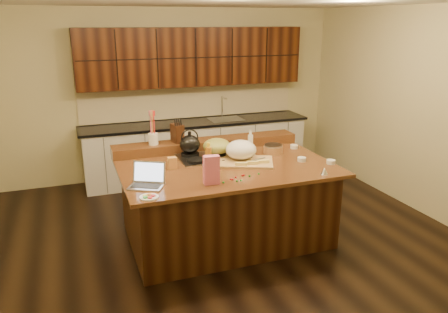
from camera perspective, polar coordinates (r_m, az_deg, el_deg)
name	(u,v)px	position (r m, az deg, el deg)	size (l,w,h in m)	color
room	(226,128)	(4.88, 0.20, 3.76)	(5.52, 5.02, 2.72)	black
island	(225,201)	(5.16, 0.19, -5.84)	(2.40, 1.60, 0.92)	black
back_ledge	(207,144)	(5.62, -2.26, 1.66)	(2.40, 0.30, 0.12)	black
cooktop	(217,156)	(5.27, -0.93, 0.09)	(0.92, 0.52, 0.05)	gray
back_counter	(196,118)	(7.12, -3.72, 5.02)	(3.70, 0.66, 2.40)	silver
kettle	(190,144)	(5.26, -4.49, 1.61)	(0.25, 0.25, 0.22)	black
green_bowl	(217,146)	(5.23, -0.93, 1.36)	(0.33, 0.33, 0.18)	olive
laptop	(148,180)	(4.42, -9.96, -3.00)	(0.41, 0.39, 0.23)	#B7B7BC
oil_bottle	(209,159)	(4.75, -2.03, -0.35)	(0.07, 0.07, 0.27)	#B97A20
vinegar_bottle	(250,145)	(5.34, 3.46, 1.54)	(0.06, 0.06, 0.25)	silver
wooden_tray	(242,152)	(5.07, 2.38, 0.54)	(0.75, 0.66, 0.25)	tan
ramekin_a	(331,162)	(5.17, 13.79, -0.68)	(0.10, 0.10, 0.04)	white
ramekin_b	(302,159)	(5.19, 10.12, -0.35)	(0.10, 0.10, 0.04)	white
ramekin_c	(294,147)	(5.70, 9.14, 1.28)	(0.10, 0.10, 0.04)	white
strainer_bowl	(273,150)	(5.45, 6.44, 0.91)	(0.24, 0.24, 0.09)	#996B3F
kitchen_timer	(324,171)	(4.80, 12.97, -1.87)	(0.08, 0.08, 0.07)	silver
pink_bag	(211,170)	(4.37, -1.66, -1.76)	(0.16, 0.08, 0.29)	pink
candy_plate	(149,197)	(4.13, -9.78, -5.25)	(0.18, 0.18, 0.01)	white
package_box	(172,163)	(4.87, -6.78, -0.86)	(0.10, 0.07, 0.13)	#D1934A
utensil_crock	(153,139)	(5.42, -9.22, 2.29)	(0.12, 0.12, 0.14)	white
knife_block	(177,133)	(5.47, -6.12, 3.04)	(0.11, 0.19, 0.23)	black
gumdrop_0	(242,175)	(4.62, 2.41, -2.49)	(0.02, 0.02, 0.02)	red
gumdrop_1	(237,181)	(4.47, 1.70, -3.20)	(0.02, 0.02, 0.02)	#198C26
gumdrop_2	(233,179)	(4.51, 1.15, -3.00)	(0.02, 0.02, 0.02)	red
gumdrop_3	(223,182)	(4.42, -0.08, -3.40)	(0.02, 0.02, 0.02)	#198C26
gumdrop_4	(236,177)	(4.57, 1.56, -2.72)	(0.02, 0.02, 0.02)	red
gumdrop_5	(241,180)	(4.48, 2.23, -3.13)	(0.02, 0.02, 0.02)	#198C26
gumdrop_6	(231,179)	(4.52, 0.90, -2.97)	(0.02, 0.02, 0.02)	red
gumdrop_7	(250,176)	(4.61, 3.36, -2.55)	(0.02, 0.02, 0.02)	#198C26
gumdrop_8	(244,175)	(4.64, 2.60, -2.43)	(0.02, 0.02, 0.02)	red
gumdrop_9	(259,174)	(4.68, 4.55, -2.27)	(0.02, 0.02, 0.02)	#198C26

